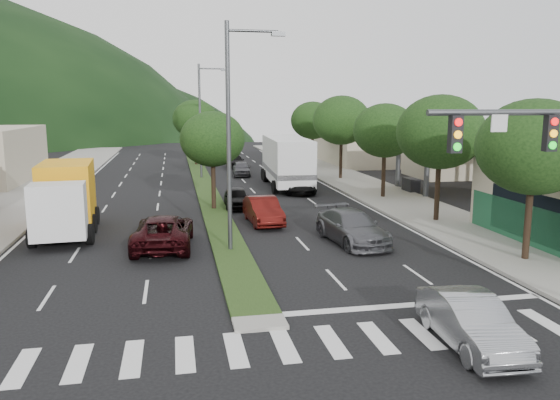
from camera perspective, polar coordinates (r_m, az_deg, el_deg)
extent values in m
plane|color=black|center=(17.23, -2.39, -12.31)|extent=(160.00, 160.00, 0.00)
cube|color=gray|center=(43.88, 8.89, 1.37)|extent=(5.00, 90.00, 0.15)
cube|color=gray|center=(42.63, -25.34, 0.28)|extent=(6.00, 90.00, 0.15)
cube|color=#203613|center=(44.31, -7.87, 1.46)|extent=(1.60, 56.00, 0.12)
cube|color=silver|center=(15.42, -1.23, -15.06)|extent=(19.00, 2.20, 0.01)
cylinder|color=#47494C|center=(17.41, 24.14, 8.35)|extent=(6.00, 0.18, 0.18)
cube|color=black|center=(17.78, 26.41, 6.26)|extent=(0.35, 0.25, 1.05)
cube|color=black|center=(16.14, 17.85, 6.55)|extent=(0.35, 0.25, 1.05)
cube|color=silver|center=(43.42, 18.60, 7.42)|extent=(12.00, 8.00, 0.50)
cube|color=yellow|center=(43.44, 18.58, 6.96)|extent=(12.20, 8.20, 0.50)
cylinder|color=#47494C|center=(39.54, 15.11, 3.47)|extent=(0.36, 0.36, 4.60)
cylinder|color=#47494C|center=(43.65, 24.60, 3.49)|extent=(0.36, 0.36, 4.60)
cylinder|color=#47494C|center=(44.06, 12.26, 4.21)|extent=(0.36, 0.36, 4.60)
cylinder|color=#47494C|center=(47.78, 21.13, 4.20)|extent=(0.36, 0.36, 4.60)
cube|color=black|center=(42.00, 13.51, 1.49)|extent=(0.80, 1.60, 1.10)
cube|color=black|center=(45.89, 22.65, 1.69)|extent=(0.80, 1.60, 1.10)
cube|color=beige|center=(63.77, 9.09, 6.29)|extent=(10.00, 16.00, 5.20)
cylinder|color=black|center=(24.86, 24.51, -1.52)|extent=(0.28, 0.28, 3.64)
ellipsoid|color=black|center=(24.50, 24.99, 5.05)|extent=(4.60, 4.60, 3.91)
cylinder|color=black|center=(31.59, 16.14, 1.41)|extent=(0.28, 0.28, 3.81)
ellipsoid|color=black|center=(31.30, 16.41, 6.84)|extent=(4.80, 4.80, 4.08)
cylinder|color=black|center=(38.82, 10.77, 2.99)|extent=(0.28, 0.28, 3.58)
ellipsoid|color=black|center=(38.59, 10.91, 7.14)|extent=(4.40, 4.40, 3.74)
cylinder|color=black|center=(48.18, 6.38, 4.62)|extent=(0.28, 0.28, 3.92)
ellipsoid|color=black|center=(47.99, 6.45, 8.29)|extent=(5.00, 5.00, 4.25)
cylinder|color=black|center=(57.77, 3.41, 5.43)|extent=(0.28, 0.28, 3.70)
ellipsoid|color=black|center=(57.62, 3.44, 8.31)|extent=(4.60, 4.60, 3.91)
cylinder|color=black|center=(34.19, -6.97, 1.93)|extent=(0.28, 0.28, 3.36)
ellipsoid|color=black|center=(33.92, -7.07, 6.35)|extent=(4.00, 4.00, 3.40)
cylinder|color=black|center=(59.99, -8.79, 5.52)|extent=(0.28, 0.28, 3.81)
ellipsoid|color=black|center=(59.84, -8.87, 8.38)|extent=(4.80, 4.80, 4.08)
cylinder|color=#47494C|center=(23.94, -5.38, 6.25)|extent=(0.20, 0.20, 10.00)
cylinder|color=#47494C|center=(24.22, -2.86, 17.23)|extent=(2.20, 0.12, 0.12)
cube|color=#47494C|center=(24.39, -0.18, 16.95)|extent=(0.60, 0.25, 0.18)
cylinder|color=#47494C|center=(48.86, -8.34, 8.05)|extent=(0.20, 0.20, 10.00)
cylinder|color=#47494C|center=(48.99, -7.16, 13.47)|extent=(2.20, 0.12, 0.12)
cube|color=#47494C|center=(49.08, -5.84, 13.37)|extent=(0.60, 0.25, 0.18)
imported|color=#929599|center=(16.05, 19.30, -11.89)|extent=(1.71, 4.35, 1.41)
imported|color=black|center=(25.70, -12.08, -3.22)|extent=(2.93, 5.71, 1.54)
imported|color=black|center=(34.97, -4.54, 0.25)|extent=(1.71, 3.91, 1.31)
imported|color=#525358|center=(26.26, 7.52, -2.82)|extent=(2.76, 5.48, 1.53)
imported|color=#52100D|center=(30.20, -1.77, -1.11)|extent=(1.77, 4.53, 1.47)
imported|color=black|center=(40.72, 1.94, 1.60)|extent=(2.37, 4.61, 1.24)
imported|color=#535358|center=(50.84, -4.06, 3.30)|extent=(1.86, 4.03, 1.34)
imported|color=black|center=(57.49, -4.70, 4.05)|extent=(2.20, 4.67, 1.32)
cube|color=silver|center=(26.72, -22.17, -1.08)|extent=(2.52, 1.93, 2.52)
cube|color=#F6A10C|center=(30.68, -21.31, 0.52)|extent=(2.86, 4.78, 3.40)
cube|color=black|center=(30.06, -21.32, -2.32)|extent=(2.66, 6.50, 0.33)
cylinder|color=black|center=(27.30, -19.26, -3.39)|extent=(0.40, 1.01, 0.99)
cylinder|color=black|center=(27.60, -24.49, -3.59)|extent=(0.40, 1.01, 0.99)
cylinder|color=black|center=(29.63, -18.96, -2.35)|extent=(0.40, 1.01, 0.99)
cylinder|color=black|center=(29.91, -23.78, -2.55)|extent=(0.40, 1.01, 0.99)
cylinder|color=black|center=(31.75, -18.72, -1.54)|extent=(0.40, 1.01, 0.99)
cylinder|color=black|center=(32.01, -23.23, -1.73)|extent=(0.40, 1.01, 0.99)
cube|color=white|center=(43.83, 0.71, 4.29)|extent=(3.40, 10.34, 3.40)
cube|color=slate|center=(43.92, 0.71, 3.19)|extent=(3.46, 10.34, 0.40)
cylinder|color=black|center=(47.86, -1.70, 2.72)|extent=(0.45, 1.04, 1.02)
cylinder|color=black|center=(48.25, 1.65, 2.78)|extent=(0.45, 1.04, 1.02)
cylinder|color=black|center=(46.66, -1.54, 2.53)|extent=(0.45, 1.04, 1.02)
cylinder|color=black|center=(47.05, 1.90, 2.59)|extent=(0.45, 1.04, 1.02)
cylinder|color=black|center=(40.24, -0.51, 1.35)|extent=(0.45, 1.04, 1.02)
cylinder|color=black|center=(40.69, 3.45, 1.42)|extent=(0.45, 1.04, 1.02)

